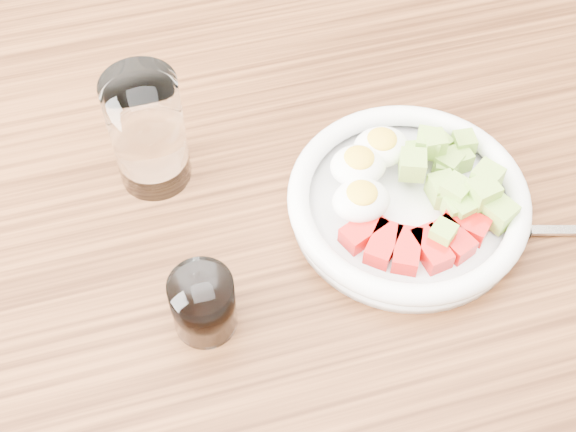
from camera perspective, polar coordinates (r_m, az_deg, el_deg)
name	(u,v)px	position (r m, az deg, el deg)	size (l,w,h in m)	color
dining_table	(299,288)	(0.90, 0.79, -5.15)	(1.50, 0.90, 0.77)	brown
bowl	(408,198)	(0.82, 8.56, 1.26)	(0.25, 0.25, 0.06)	white
fork	(509,230)	(0.84, 15.47, -1.00)	(0.20, 0.07, 0.01)	black
water_glass	(148,132)	(0.82, -9.95, 5.92)	(0.08, 0.08, 0.14)	white
coffee_glass	(203,304)	(0.74, -6.05, -6.25)	(0.06, 0.06, 0.07)	white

